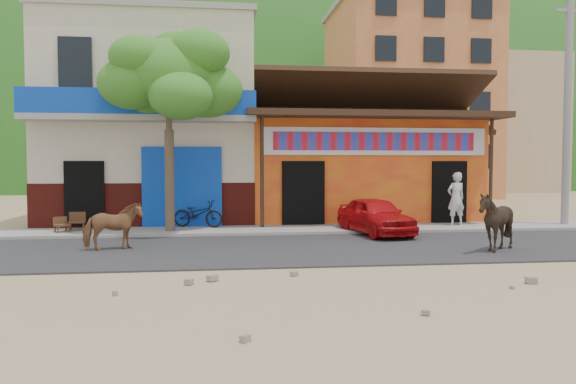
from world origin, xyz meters
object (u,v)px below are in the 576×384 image
Objects in this scene: utility_pole at (568,102)px; cow_dark at (496,222)px; tree at (169,130)px; cow_tan at (113,226)px; scooter at (198,214)px; cafe_chair_left at (77,213)px; pedestrian at (456,199)px; cafe_chair_right at (62,218)px; red_car at (375,216)px.

cow_dark is (-4.85, -4.62, -3.38)m from utility_pole.
tree is 4.10m from cow_tan.
scooter is 3.59m from cafe_chair_left.
cow_dark is 4.94m from pedestrian.
utility_pole is at bearing -9.92° from cafe_chair_left.
cow_tan is 9.18m from cow_dark.
utility_pole is at bearing -29.50° from cafe_chair_right.
cafe_chair_right is (-3.11, 0.05, -2.59)m from tree.
cow_tan is at bearing -73.62° from cafe_chair_left.
cow_tan is 3.89m from cafe_chair_left.
scooter reaches higher than cafe_chair_right.
scooter is at bearing 177.00° from utility_pole.
red_car is 3.90× the size of cafe_chair_right.
cow_tan is 0.97× the size of cow_dark.
cafe_chair_left is 0.54m from cafe_chair_right.
cafe_chair_right is at bearing -108.84° from cow_dark.
red_car is at bearing 12.85° from pedestrian.
cow_dark is 0.88× the size of scooter.
utility_pole reaches higher than cafe_chair_right.
tree is 0.75× the size of utility_pole.
cow_tan is at bearing -166.86° from utility_pole.
red_car is at bearing -169.99° from utility_pole.
pedestrian is at bearing -28.50° from cafe_chair_right.
cafe_chair_right is (-12.21, -0.33, -0.45)m from pedestrian.
cow_dark is 0.44× the size of red_car.
utility_pole is at bearing -73.92° from scooter.
pedestrian is (8.30, -0.45, 0.44)m from scooter.
scooter is at bearing -43.83° from cow_tan.
pedestrian reaches higher than cafe_chair_right.
pedestrian reaches higher than red_car.
cafe_chair_left is at bearing -11.62° from pedestrian.
scooter is at bearing 149.93° from red_car.
utility_pole reaches higher than pedestrian.
utility_pole reaches higher than cow_tan.
utility_pole is 15.97m from cafe_chair_left.
cow_dark is at bearing -136.34° from utility_pole.
cafe_chair_right is (-11.06, 4.48, -0.21)m from cow_dark.
cafe_chair_left is (-8.78, 1.47, 0.04)m from red_car.
red_car is 3.41m from pedestrian.
scooter is 1.58× the size of cafe_chair_left.
tree reaches higher than cow_dark.
cafe_chair_right is at bearing -9.65° from pedestrian.
red_car is 1.87× the size of pedestrian.
red_car is 5.52m from scooter.
utility_pole reaches higher than cow_dark.
cow_dark is 11.94m from cafe_chair_right.
utility_pole is 9.66× the size of cafe_chair_right.
cafe_chair_left is (-10.73, 4.89, -0.12)m from cow_dark.
utility_pole reaches higher than scooter.
cafe_chair_left is at bearing 170.39° from tree.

